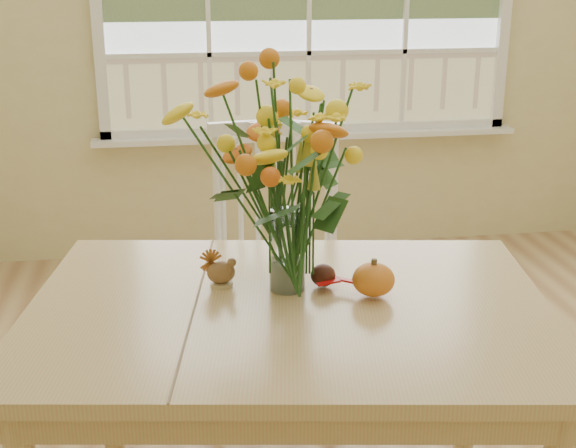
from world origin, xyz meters
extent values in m
cube|color=beige|center=(0.00, 2.25, 1.35)|extent=(4.00, 0.02, 2.70)
cube|color=white|center=(0.00, 2.18, 0.69)|extent=(2.42, 0.12, 0.03)
cube|color=tan|center=(-0.50, -0.18, 0.73)|extent=(1.54, 1.21, 0.04)
cube|color=tan|center=(-0.50, -0.18, 0.66)|extent=(1.41, 1.07, 0.10)
cylinder|color=tan|center=(-1.03, 0.32, 0.36)|extent=(0.07, 0.07, 0.71)
cylinder|color=tan|center=(0.17, 0.12, 0.36)|extent=(0.07, 0.07, 0.71)
cube|color=white|center=(-0.44, 0.52, 0.50)|extent=(0.56, 0.54, 0.05)
cube|color=white|center=(-0.41, 0.71, 0.77)|extent=(0.48, 0.12, 0.55)
cylinder|color=white|center=(-0.65, 0.38, 0.24)|extent=(0.04, 0.04, 0.48)
cylinder|color=white|center=(-0.59, 0.73, 0.24)|extent=(0.04, 0.04, 0.48)
cylinder|color=white|center=(-0.28, 0.32, 0.24)|extent=(0.04, 0.04, 0.48)
cylinder|color=white|center=(-0.22, 0.66, 0.24)|extent=(0.04, 0.04, 0.48)
cylinder|color=white|center=(-0.48, -0.08, 0.87)|extent=(0.10, 0.10, 0.23)
ellipsoid|color=#BE5C16|center=(-0.26, -0.17, 0.80)|extent=(0.12, 0.12, 0.09)
cylinder|color=#CCB78C|center=(-0.67, -0.03, 0.76)|extent=(0.06, 0.06, 0.01)
ellipsoid|color=brown|center=(-0.67, -0.03, 0.79)|extent=(0.08, 0.06, 0.07)
ellipsoid|color=#38160F|center=(-0.38, -0.09, 0.78)|extent=(0.07, 0.07, 0.06)
camera|label=1|loc=(-0.80, -2.05, 1.62)|focal=48.00mm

